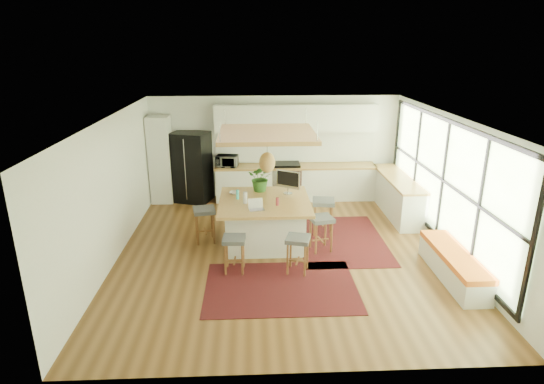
{
  "coord_description": "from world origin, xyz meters",
  "views": [
    {
      "loc": [
        -0.6,
        -8.15,
        4.01
      ],
      "look_at": [
        -0.2,
        0.5,
        1.1
      ],
      "focal_mm": 29.56,
      "sensor_mm": 36.0,
      "label": 1
    }
  ],
  "objects_px": {
    "stool_right_front": "(321,234)",
    "stool_near_left": "(234,254)",
    "microwave": "(227,160)",
    "island": "(265,221)",
    "laptop": "(257,204)",
    "monitor": "(288,182)",
    "island_plant": "(261,181)",
    "fridge": "(192,167)",
    "stool_right_back": "(323,218)",
    "stool_left_side": "(205,225)",
    "stool_near_right": "(298,254)"
  },
  "relations": [
    {
      "from": "stool_right_back",
      "to": "microwave",
      "type": "distance_m",
      "value": 3.26
    },
    {
      "from": "stool_right_front",
      "to": "stool_near_right",
      "type": "bearing_deg",
      "value": -122.34
    },
    {
      "from": "stool_near_right",
      "to": "laptop",
      "type": "relative_size",
      "value": 2.25
    },
    {
      "from": "stool_near_left",
      "to": "microwave",
      "type": "height_order",
      "value": "microwave"
    },
    {
      "from": "stool_near_right",
      "to": "fridge",
      "type": "bearing_deg",
      "value": 120.6
    },
    {
      "from": "stool_right_front",
      "to": "stool_near_left",
      "type": "bearing_deg",
      "value": -154.77
    },
    {
      "from": "stool_right_front",
      "to": "stool_left_side",
      "type": "relative_size",
      "value": 0.98
    },
    {
      "from": "island",
      "to": "laptop",
      "type": "bearing_deg",
      "value": -107.31
    },
    {
      "from": "laptop",
      "to": "fridge",
      "type": "bearing_deg",
      "value": 104.89
    },
    {
      "from": "stool_right_back",
      "to": "laptop",
      "type": "distance_m",
      "value": 1.86
    },
    {
      "from": "fridge",
      "to": "stool_right_front",
      "type": "height_order",
      "value": "fridge"
    },
    {
      "from": "stool_right_back",
      "to": "microwave",
      "type": "relative_size",
      "value": 1.45
    },
    {
      "from": "stool_left_side",
      "to": "laptop",
      "type": "bearing_deg",
      "value": -30.52
    },
    {
      "from": "fridge",
      "to": "stool_near_left",
      "type": "height_order",
      "value": "fridge"
    },
    {
      "from": "stool_near_left",
      "to": "monitor",
      "type": "height_order",
      "value": "monitor"
    },
    {
      "from": "stool_right_front",
      "to": "island",
      "type": "bearing_deg",
      "value": 158.3
    },
    {
      "from": "stool_right_back",
      "to": "monitor",
      "type": "xyz_separation_m",
      "value": [
        -0.77,
        0.02,
        0.83
      ]
    },
    {
      "from": "fridge",
      "to": "microwave",
      "type": "bearing_deg",
      "value": 16.61
    },
    {
      "from": "stool_near_right",
      "to": "stool_right_back",
      "type": "xyz_separation_m",
      "value": [
        0.72,
        1.71,
        0.0
      ]
    },
    {
      "from": "island",
      "to": "laptop",
      "type": "distance_m",
      "value": 0.82
    },
    {
      "from": "stool_near_right",
      "to": "stool_right_front",
      "type": "height_order",
      "value": "stool_right_front"
    },
    {
      "from": "stool_near_left",
      "to": "island",
      "type": "bearing_deg",
      "value": 64.74
    },
    {
      "from": "fridge",
      "to": "stool_right_back",
      "type": "distance_m",
      "value": 3.92
    },
    {
      "from": "stool_near_left",
      "to": "island_plant",
      "type": "relative_size",
      "value": 1.12
    },
    {
      "from": "stool_left_side",
      "to": "monitor",
      "type": "height_order",
      "value": "monitor"
    },
    {
      "from": "fridge",
      "to": "laptop",
      "type": "relative_size",
      "value": 5.93
    },
    {
      "from": "fridge",
      "to": "island_plant",
      "type": "xyz_separation_m",
      "value": [
        1.76,
        -2.09,
        0.24
      ]
    },
    {
      "from": "fridge",
      "to": "microwave",
      "type": "xyz_separation_m",
      "value": [
        0.93,
        -0.02,
        0.18
      ]
    },
    {
      "from": "stool_right_back",
      "to": "island_plant",
      "type": "relative_size",
      "value": 1.3
    },
    {
      "from": "stool_near_left",
      "to": "stool_left_side",
      "type": "relative_size",
      "value": 0.92
    },
    {
      "from": "stool_left_side",
      "to": "laptop",
      "type": "distance_m",
      "value": 1.44
    },
    {
      "from": "island",
      "to": "stool_near_right",
      "type": "bearing_deg",
      "value": -67.12
    },
    {
      "from": "monitor",
      "to": "stool_right_back",
      "type": "bearing_deg",
      "value": 30.05
    },
    {
      "from": "stool_near_left",
      "to": "laptop",
      "type": "distance_m",
      "value": 1.08
    },
    {
      "from": "monitor",
      "to": "island_plant",
      "type": "distance_m",
      "value": 0.61
    },
    {
      "from": "fridge",
      "to": "stool_near_left",
      "type": "bearing_deg",
      "value": -54.79
    },
    {
      "from": "laptop",
      "to": "monitor",
      "type": "xyz_separation_m",
      "value": [
        0.68,
        0.94,
        0.14
      ]
    },
    {
      "from": "island_plant",
      "to": "stool_left_side",
      "type": "bearing_deg",
      "value": -156.53
    },
    {
      "from": "laptop",
      "to": "stool_near_left",
      "type": "bearing_deg",
      "value": -132.86
    },
    {
      "from": "fridge",
      "to": "stool_left_side",
      "type": "distance_m",
      "value": 2.73
    },
    {
      "from": "fridge",
      "to": "stool_near_right",
      "type": "height_order",
      "value": "fridge"
    },
    {
      "from": "fridge",
      "to": "microwave",
      "type": "distance_m",
      "value": 0.95
    },
    {
      "from": "island",
      "to": "laptop",
      "type": "height_order",
      "value": "laptop"
    },
    {
      "from": "stool_near_left",
      "to": "laptop",
      "type": "xyz_separation_m",
      "value": [
        0.42,
        0.7,
        0.7
      ]
    },
    {
      "from": "island",
      "to": "stool_near_right",
      "type": "distance_m",
      "value": 1.44
    },
    {
      "from": "island",
      "to": "stool_right_back",
      "type": "xyz_separation_m",
      "value": [
        1.28,
        0.38,
        -0.11
      ]
    },
    {
      "from": "laptop",
      "to": "microwave",
      "type": "xyz_separation_m",
      "value": [
        -0.72,
        3.23,
        0.06
      ]
    },
    {
      "from": "laptop",
      "to": "island_plant",
      "type": "xyz_separation_m",
      "value": [
        0.11,
        1.16,
        0.12
      ]
    },
    {
      "from": "stool_right_back",
      "to": "stool_left_side",
      "type": "xyz_separation_m",
      "value": [
        -2.54,
        -0.29,
        0.0
      ]
    },
    {
      "from": "stool_near_left",
      "to": "laptop",
      "type": "bearing_deg",
      "value": 59.24
    }
  ]
}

